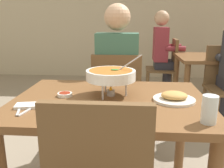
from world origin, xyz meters
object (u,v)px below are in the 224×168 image
(curry_bowl, at_px, (111,75))
(chair_bg_right, at_px, (167,65))
(rice_plate, at_px, (83,111))
(appetizer_plate, at_px, (174,97))
(dining_table_far, at_px, (217,66))
(sauce_dish, at_px, (65,94))
(drink_glass, at_px, (209,111))
(chair_diner_main, at_px, (117,96))
(diner_main, at_px, (117,70))
(dining_table_main, at_px, (110,116))
(patron_bg_right, at_px, (163,49))

(curry_bowl, xyz_separation_m, chair_bg_right, (0.66, 2.30, -0.34))
(rice_plate, relative_size, appetizer_plate, 1.00)
(dining_table_far, height_order, chair_bg_right, chair_bg_right)
(appetizer_plate, height_order, sauce_dish, appetizer_plate)
(drink_glass, bearing_deg, sauce_dish, 155.65)
(chair_diner_main, bearing_deg, chair_bg_right, 67.84)
(diner_main, relative_size, dining_table_far, 1.31)
(dining_table_main, distance_m, curry_bowl, 0.25)
(chair_bg_right, bearing_deg, curry_bowl, -106.11)
(diner_main, relative_size, drink_glass, 10.08)
(rice_plate, distance_m, drink_glass, 0.59)
(chair_diner_main, xyz_separation_m, patron_bg_right, (0.60, 1.67, 0.24))
(rice_plate, bearing_deg, sauce_dish, 119.78)
(dining_table_main, bearing_deg, dining_table_far, 56.13)
(chair_bg_right, bearing_deg, sauce_dish, -112.14)
(dining_table_main, bearing_deg, chair_bg_right, 74.18)
(rice_plate, relative_size, chair_bg_right, 0.27)
(chair_diner_main, bearing_deg, sauce_dish, -112.08)
(drink_glass, distance_m, chair_bg_right, 2.69)
(patron_bg_right, bearing_deg, diner_main, -110.00)
(diner_main, bearing_deg, drink_glass, -65.97)
(appetizer_plate, xyz_separation_m, dining_table_far, (0.85, 1.83, -0.15))
(curry_bowl, height_order, drink_glass, curry_bowl)
(dining_table_main, distance_m, appetizer_plate, 0.40)
(patron_bg_right, bearing_deg, rice_plate, -104.91)
(dining_table_main, relative_size, chair_diner_main, 1.27)
(chair_diner_main, distance_m, curry_bowl, 0.74)
(diner_main, height_order, patron_bg_right, same)
(drink_glass, xyz_separation_m, patron_bg_right, (0.12, 2.71, -0.04))
(diner_main, relative_size, appetizer_plate, 5.46)
(chair_diner_main, height_order, diner_main, diner_main)
(curry_bowl, xyz_separation_m, patron_bg_right, (0.59, 2.33, -0.11))
(dining_table_far, bearing_deg, chair_diner_main, -137.90)
(dining_table_main, height_order, curry_bowl, curry_bowl)
(chair_diner_main, relative_size, rice_plate, 3.75)
(sauce_dish, bearing_deg, chair_diner_main, 67.92)
(diner_main, height_order, drink_glass, diner_main)
(drink_glass, bearing_deg, appetizer_plate, 108.66)
(diner_main, distance_m, sauce_dish, 0.78)
(diner_main, xyz_separation_m, drink_glass, (0.48, -1.07, 0.04))
(chair_diner_main, xyz_separation_m, drink_glass, (0.48, -1.03, 0.27))
(chair_diner_main, xyz_separation_m, sauce_dish, (-0.28, -0.69, 0.23))
(dining_table_main, xyz_separation_m, patron_bg_right, (0.60, 2.39, 0.13))
(chair_diner_main, bearing_deg, appetizer_plate, -62.92)
(chair_diner_main, xyz_separation_m, diner_main, (0.00, 0.03, 0.24))
(curry_bowl, relative_size, dining_table_far, 0.33)
(curry_bowl, relative_size, appetizer_plate, 1.39)
(chair_diner_main, height_order, curry_bowl, curry_bowl)
(chair_diner_main, height_order, dining_table_far, chair_diner_main)
(drink_glass, bearing_deg, chair_diner_main, 114.71)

